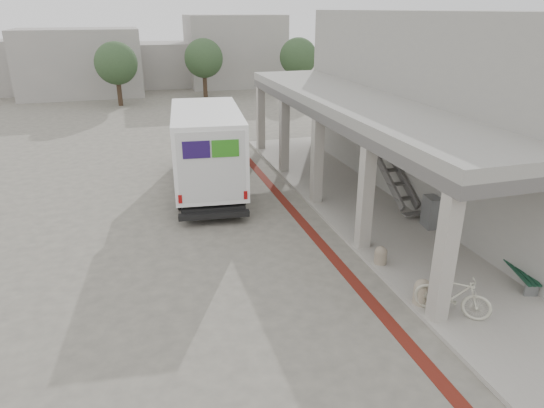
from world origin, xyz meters
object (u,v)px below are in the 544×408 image
object	(u,v)px
bench	(519,273)
bicycle_cream	(453,295)
utility_cabinet	(432,212)
fedex_truck	(206,145)

from	to	relation	value
bench	bicycle_cream	size ratio (longest dim) A/B	0.93
bench	bicycle_cream	world-z (taller)	bicycle_cream
bench	bicycle_cream	bearing A→B (deg)	-147.78
utility_cabinet	bicycle_cream	xyz separation A→B (m)	(-2.50, -4.63, 0.00)
fedex_truck	utility_cabinet	distance (m)	9.25
fedex_truck	utility_cabinet	size ratio (longest dim) A/B	7.78
utility_cabinet	fedex_truck	bearing A→B (deg)	142.67
bicycle_cream	utility_cabinet	bearing A→B (deg)	14.09
utility_cabinet	bicycle_cream	world-z (taller)	bicycle_cream
bench	bicycle_cream	distance (m)	2.82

